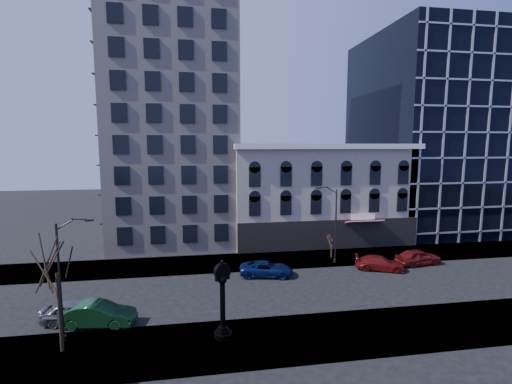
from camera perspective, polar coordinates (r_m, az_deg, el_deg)
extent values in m
plane|color=black|center=(32.36, -2.42, -15.18)|extent=(160.00, 160.00, 0.00)
cube|color=#9B978D|center=(39.82, -3.85, -10.75)|extent=(160.00, 6.00, 0.12)
cube|color=#9B978D|center=(25.19, -0.04, -21.92)|extent=(160.00, 6.00, 0.12)
cube|color=beige|center=(49.23, -12.55, 14.84)|extent=(15.00, 15.00, 38.00)
cube|color=#ADA28F|center=(48.70, 9.35, -0.35)|extent=(22.00, 10.00, 12.00)
cube|color=white|center=(43.40, 11.73, 6.90)|extent=(22.60, 0.80, 0.60)
cube|color=black|center=(44.80, 11.32, -6.52)|extent=(22.00, 0.30, 3.60)
cube|color=maroon|center=(45.51, 16.34, -4.39)|extent=(4.50, 1.18, 0.55)
cube|color=black|center=(61.97, 25.93, 8.04)|extent=(20.00, 20.00, 28.00)
cylinder|color=black|center=(25.50, -5.10, -21.01)|extent=(1.15, 1.15, 0.31)
cylinder|color=black|center=(25.37, -5.11, -20.49)|extent=(0.84, 0.84, 0.21)
cylinder|color=black|center=(25.29, -5.11, -20.11)|extent=(0.63, 0.63, 0.17)
cylinder|color=black|center=(24.60, -5.16, -16.80)|extent=(0.34, 0.34, 3.04)
sphere|color=black|center=(23.98, -5.20, -13.25)|extent=(0.59, 0.59, 0.59)
cube|color=black|center=(23.95, -5.20, -13.02)|extent=(0.96, 0.59, 0.26)
cylinder|color=black|center=(23.80, -5.22, -12.07)|extent=(1.13, 0.74, 1.09)
cylinder|color=white|center=(23.64, -5.18, -12.21)|extent=(0.85, 0.39, 0.92)
cylinder|color=white|center=(23.97, -5.25, -11.93)|extent=(0.85, 0.39, 0.92)
sphere|color=black|center=(23.60, -5.23, -10.63)|extent=(0.21, 0.21, 0.21)
cylinder|color=black|center=(26.40, -27.93, -12.31)|extent=(0.14, 0.14, 7.51)
cylinder|color=black|center=(27.76, -27.47, -19.32)|extent=(0.31, 0.31, 0.35)
cube|color=black|center=(24.97, -24.81, -3.98)|extent=(0.48, 0.20, 0.12)
cylinder|color=black|center=(39.35, 12.16, -5.19)|extent=(0.14, 0.14, 7.73)
cylinder|color=black|center=(40.29, 12.02, -10.31)|extent=(0.32, 0.32, 0.36)
cube|color=black|center=(38.36, 9.83, 0.60)|extent=(0.52, 0.27, 0.13)
cylinder|color=black|center=(25.71, -27.95, -16.06)|extent=(0.22, 0.22, 4.81)
cylinder|color=black|center=(41.68, 11.55, -8.54)|extent=(0.19, 0.19, 1.99)
imported|color=#595B60|center=(29.85, -25.79, -16.25)|extent=(4.78, 2.18, 1.59)
imported|color=#143F1E|center=(28.85, -23.05, -16.91)|extent=(5.12, 2.46, 1.62)
imported|color=#0C194C|center=(35.80, 1.61, -11.74)|extent=(5.38, 3.28, 1.39)
imported|color=maroon|center=(39.42, 18.51, -10.34)|extent=(5.15, 3.55, 1.38)
imported|color=maroon|center=(42.44, 23.64, -9.15)|extent=(4.96, 2.47, 1.62)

